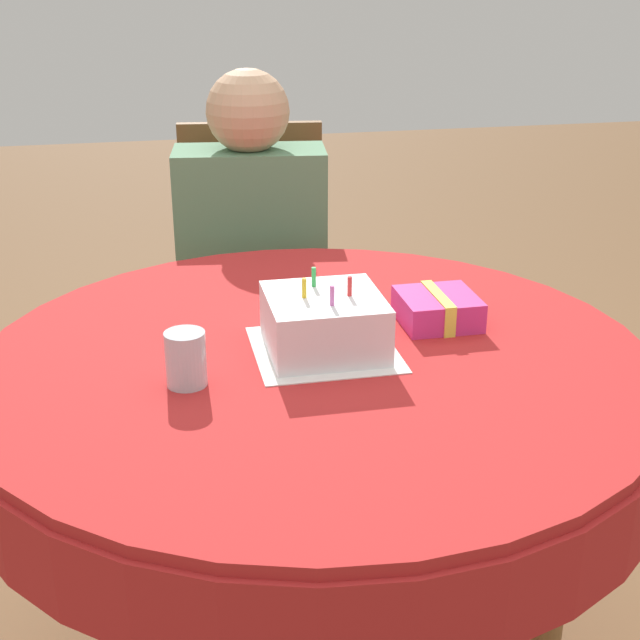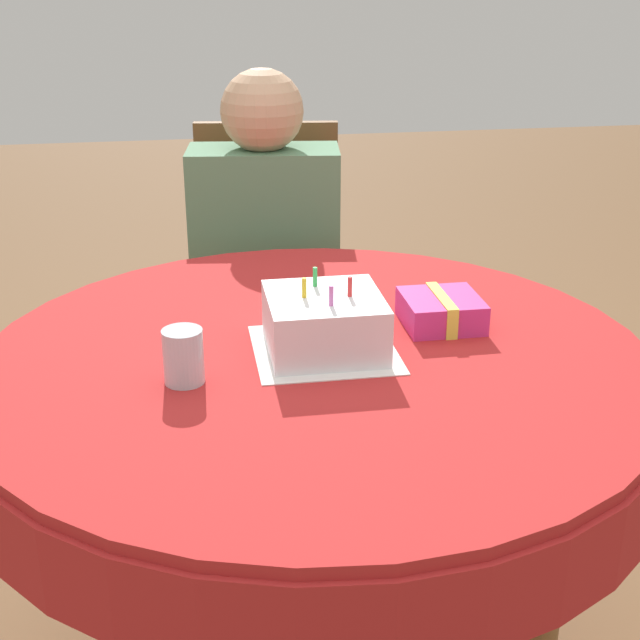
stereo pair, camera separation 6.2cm
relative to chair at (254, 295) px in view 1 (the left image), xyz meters
The scene contains 7 objects.
dining_table 0.94m from the chair, 90.83° to the right, with size 1.22×1.22×0.77m.
chair is the anchor object (origin of this frame).
person 0.20m from the chair, 97.30° to the right, with size 0.41×0.32×1.16m.
napkin 0.95m from the chair, 89.74° to the right, with size 0.25×0.25×0.00m.
birthday_cake 0.97m from the chair, 89.74° to the right, with size 0.20×0.20×0.14m.
drinking_glass 1.08m from the chair, 103.62° to the right, with size 0.07×0.07×0.09m.
gift_box 0.92m from the chair, 73.95° to the right, with size 0.14×0.15×0.06m.
Camera 1 is at (-0.29, -1.41, 1.43)m, focal length 50.00 mm.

